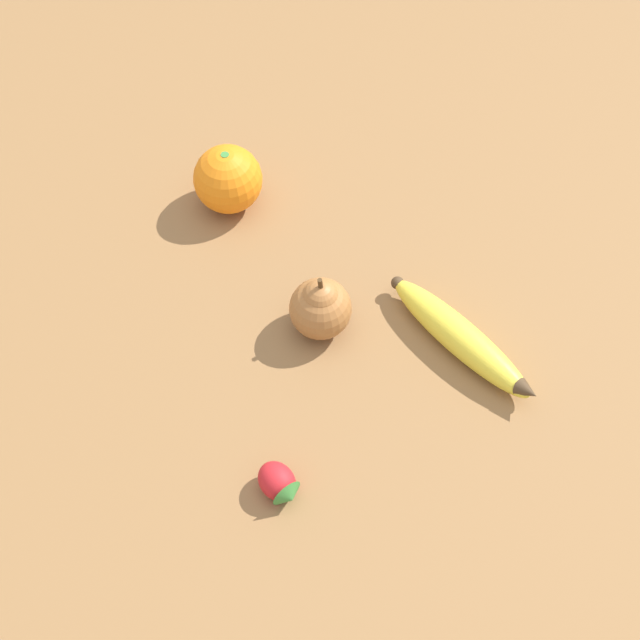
{
  "coord_description": "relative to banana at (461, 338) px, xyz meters",
  "views": [
    {
      "loc": [
        0.48,
        -0.18,
        0.8
      ],
      "look_at": [
        -0.0,
        0.02,
        0.03
      ],
      "focal_mm": 50.0,
      "sensor_mm": 36.0,
      "label": 1
    }
  ],
  "objects": [
    {
      "name": "ground_plane",
      "position": [
        -0.07,
        -0.15,
        -0.02
      ],
      "size": [
        3.0,
        3.0,
        0.0
      ],
      "primitive_type": "plane",
      "color": "olive"
    },
    {
      "name": "banana",
      "position": [
        0.0,
        0.0,
        0.0
      ],
      "size": [
        0.2,
        0.1,
        0.04
      ],
      "rotation": [
        0.0,
        0.0,
        0.33
      ],
      "color": "yellow",
      "rests_on": "ground_plane"
    },
    {
      "name": "orange",
      "position": [
        -0.29,
        -0.16,
        0.02
      ],
      "size": [
        0.08,
        0.08,
        0.08
      ],
      "color": "orange",
      "rests_on": "ground_plane"
    },
    {
      "name": "strawberry",
      "position": [
        0.08,
        -0.23,
        -0.0
      ],
      "size": [
        0.05,
        0.04,
        0.03
      ],
      "rotation": [
        0.0,
        0.0,
        0.27
      ],
      "color": "red",
      "rests_on": "ground_plane"
    },
    {
      "name": "pear",
      "position": [
        -0.08,
        -0.13,
        0.02
      ],
      "size": [
        0.07,
        0.07,
        0.08
      ],
      "color": "#A36633",
      "rests_on": "ground_plane"
    }
  ]
}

